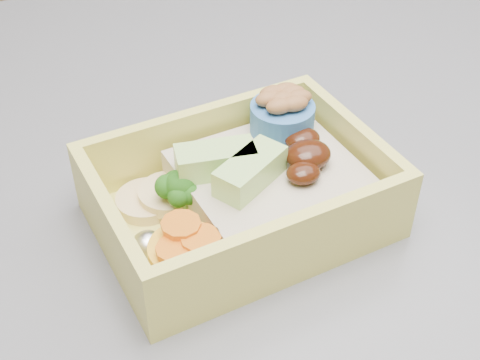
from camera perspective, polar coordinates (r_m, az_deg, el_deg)
name	(u,v)px	position (r m, az deg, el deg)	size (l,w,h in m)	color
bento_box	(246,189)	(0.49, 0.55, -0.80)	(0.22, 0.18, 0.07)	#DBD25A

